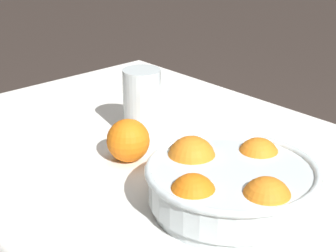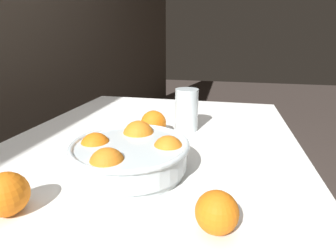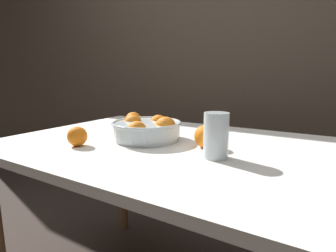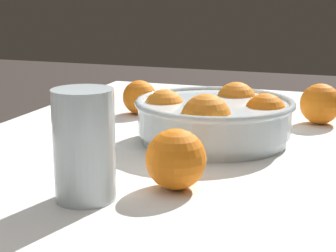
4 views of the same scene
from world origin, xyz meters
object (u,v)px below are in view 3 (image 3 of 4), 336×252
juice_glass (216,137)px  orange_loose_front (133,120)px  fruit_bowl (147,129)px  orange_loose_aside (206,136)px  orange_loose_near_bowl (77,136)px

juice_glass → orange_loose_front: 0.57m
fruit_bowl → orange_loose_aside: fruit_bowl is taller
fruit_bowl → orange_loose_aside: 0.24m
orange_loose_near_bowl → fruit_bowl: bearing=51.9°
fruit_bowl → orange_loose_front: fruit_bowl is taller
orange_loose_near_bowl → orange_loose_front: size_ratio=0.90×
orange_loose_front → orange_loose_aside: size_ratio=0.98×
juice_glass → orange_loose_near_bowl: size_ratio=1.98×
juice_glass → orange_loose_aside: bearing=127.8°
orange_loose_near_bowl → juice_glass: bearing=14.5°
orange_loose_near_bowl → orange_loose_front: 0.37m
juice_glass → orange_loose_near_bowl: 0.50m
juice_glass → orange_loose_aside: (-0.07, 0.10, -0.02)m
orange_loose_front → orange_loose_aside: bearing=-18.6°
orange_loose_front → orange_loose_aside: (0.44, -0.15, 0.00)m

